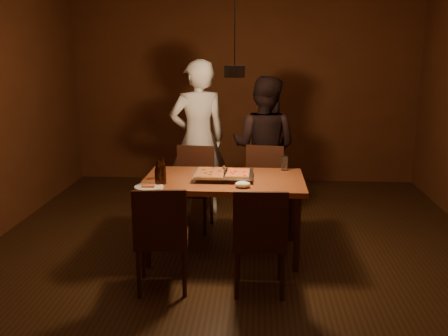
# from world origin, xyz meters

# --- Properties ---
(room_shell) EXTENTS (6.00, 6.00, 6.00)m
(room_shell) POSITION_xyz_m (0.00, 0.00, 1.40)
(room_shell) COLOR #37200F
(room_shell) RESTS_ON ground
(dining_table) EXTENTS (1.50, 0.90, 0.75)m
(dining_table) POSITION_xyz_m (-0.10, 0.19, 0.68)
(dining_table) COLOR brown
(dining_table) RESTS_ON floor
(chair_far_left) EXTENTS (0.46, 0.46, 0.49)m
(chair_far_left) POSITION_xyz_m (-0.49, 0.93, 0.54)
(chair_far_left) COLOR #38190F
(chair_far_left) RESTS_ON floor
(chair_far_right) EXTENTS (0.47, 0.47, 0.49)m
(chair_far_right) POSITION_xyz_m (0.27, 0.99, 0.54)
(chair_far_right) COLOR #38190F
(chair_far_right) RESTS_ON floor
(chair_near_left) EXTENTS (0.47, 0.47, 0.49)m
(chair_near_left) POSITION_xyz_m (-0.55, -0.65, 0.54)
(chair_near_left) COLOR #38190F
(chair_near_left) RESTS_ON floor
(chair_near_right) EXTENTS (0.43, 0.43, 0.49)m
(chair_near_right) POSITION_xyz_m (0.24, -0.63, 0.54)
(chair_near_right) COLOR #38190F
(chair_near_right) RESTS_ON floor
(pizza_tray) EXTENTS (0.59, 0.50, 0.05)m
(pizza_tray) POSITION_xyz_m (-0.11, 0.20, 0.77)
(pizza_tray) COLOR silver
(pizza_tray) RESTS_ON dining_table
(pizza_meat) EXTENTS (0.26, 0.41, 0.02)m
(pizza_meat) POSITION_xyz_m (-0.23, 0.18, 0.81)
(pizza_meat) COLOR maroon
(pizza_meat) RESTS_ON pizza_tray
(pizza_cheese) EXTENTS (0.22, 0.34, 0.02)m
(pizza_cheese) POSITION_xyz_m (0.03, 0.18, 0.81)
(pizza_cheese) COLOR gold
(pizza_cheese) RESTS_ON pizza_tray
(spatula) EXTENTS (0.12, 0.25, 0.04)m
(spatula) POSITION_xyz_m (-0.10, 0.22, 0.81)
(spatula) COLOR silver
(spatula) RESTS_ON pizza_tray
(beer_bottle_a) EXTENTS (0.06, 0.06, 0.23)m
(beer_bottle_a) POSITION_xyz_m (-0.67, -0.11, 0.86)
(beer_bottle_a) COLOR black
(beer_bottle_a) RESTS_ON dining_table
(beer_bottle_b) EXTENTS (0.06, 0.06, 0.24)m
(beer_bottle_b) POSITION_xyz_m (-0.64, -0.04, 0.87)
(beer_bottle_b) COLOR black
(beer_bottle_b) RESTS_ON dining_table
(water_glass_left) EXTENTS (0.08, 0.08, 0.12)m
(water_glass_left) POSITION_xyz_m (-0.69, 0.11, 0.81)
(water_glass_left) COLOR silver
(water_glass_left) RESTS_ON dining_table
(water_glass_right) EXTENTS (0.07, 0.07, 0.14)m
(water_glass_right) POSITION_xyz_m (0.48, 0.56, 0.82)
(water_glass_right) COLOR silver
(water_glass_right) RESTS_ON dining_table
(plate_slice) EXTENTS (0.25, 0.25, 0.03)m
(plate_slice) POSITION_xyz_m (-0.74, -0.19, 0.76)
(plate_slice) COLOR white
(plate_slice) RESTS_ON dining_table
(napkin) EXTENTS (0.14, 0.10, 0.06)m
(napkin) POSITION_xyz_m (0.08, -0.12, 0.78)
(napkin) COLOR white
(napkin) RESTS_ON dining_table
(diner_white) EXTENTS (0.78, 0.66, 1.82)m
(diner_white) POSITION_xyz_m (-0.49, 1.35, 0.91)
(diner_white) COLOR silver
(diner_white) RESTS_ON floor
(diner_dark) EXTENTS (0.96, 0.86, 1.64)m
(diner_dark) POSITION_xyz_m (0.28, 1.39, 0.82)
(diner_dark) COLOR black
(diner_dark) RESTS_ON floor
(pendant_lamp) EXTENTS (0.18, 0.18, 1.10)m
(pendant_lamp) POSITION_xyz_m (0.00, 0.00, 1.76)
(pendant_lamp) COLOR black
(pendant_lamp) RESTS_ON ceiling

